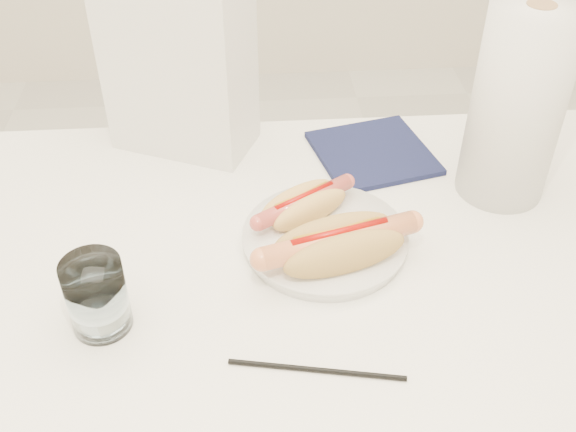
{
  "coord_description": "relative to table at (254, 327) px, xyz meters",
  "views": [
    {
      "loc": [
        0.0,
        -0.59,
        1.36
      ],
      "look_at": [
        0.05,
        0.06,
        0.82
      ],
      "focal_mm": 42.68,
      "sensor_mm": 36.0,
      "label": 1
    }
  ],
  "objects": [
    {
      "name": "paper_towel_roll",
      "position": [
        0.37,
        0.19,
        0.2
      ],
      "size": [
        0.16,
        0.16,
        0.28
      ],
      "primitive_type": "cylinder",
      "rotation": [
        0.0,
        0.0,
        0.42
      ],
      "color": "silver",
      "rests_on": "table"
    },
    {
      "name": "hotdog_left",
      "position": [
        0.07,
        0.13,
        0.1
      ],
      "size": [
        0.14,
        0.11,
        0.04
      ],
      "rotation": [
        0.0,
        0.0,
        0.57
      ],
      "color": "#E3AF5A",
      "rests_on": "plate"
    },
    {
      "name": "table",
      "position": [
        0.0,
        0.0,
        0.0
      ],
      "size": [
        1.2,
        0.8,
        0.75
      ],
      "color": "white",
      "rests_on": "ground"
    },
    {
      "name": "chopstick_far",
      "position": [
        0.07,
        -0.12,
        0.06
      ],
      "size": [
        0.19,
        0.04,
        0.01
      ],
      "primitive_type": "cylinder",
      "rotation": [
        0.0,
        1.57,
        -0.19
      ],
      "color": "black",
      "rests_on": "table"
    },
    {
      "name": "hotdog_right",
      "position": [
        0.11,
        0.04,
        0.1
      ],
      "size": [
        0.2,
        0.12,
        0.05
      ],
      "rotation": [
        0.0,
        0.0,
        0.28
      ],
      "color": "tan",
      "rests_on": "plate"
    },
    {
      "name": "plate",
      "position": [
        0.1,
        0.08,
        0.07
      ],
      "size": [
        0.23,
        0.23,
        0.02
      ],
      "primitive_type": "cylinder",
      "rotation": [
        0.0,
        0.0,
        0.1
      ],
      "color": "white",
      "rests_on": "table"
    },
    {
      "name": "water_glass",
      "position": [
        -0.18,
        -0.03,
        0.11
      ],
      "size": [
        0.07,
        0.07,
        0.1
      ],
      "primitive_type": "cylinder",
      "color": "white",
      "rests_on": "table"
    },
    {
      "name": "navy_napkin",
      "position": [
        0.2,
        0.29,
        0.06
      ],
      "size": [
        0.2,
        0.2,
        0.01
      ],
      "primitive_type": "cube",
      "rotation": [
        0.0,
        0.0,
        0.24
      ],
      "color": "#111638",
      "rests_on": "table"
    },
    {
      "name": "napkin_box",
      "position": [
        -0.09,
        0.35,
        0.2
      ],
      "size": [
        0.24,
        0.19,
        0.28
      ],
      "primitive_type": "cube",
      "rotation": [
        0.0,
        0.0,
        -0.41
      ],
      "color": "silver",
      "rests_on": "table"
    }
  ]
}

